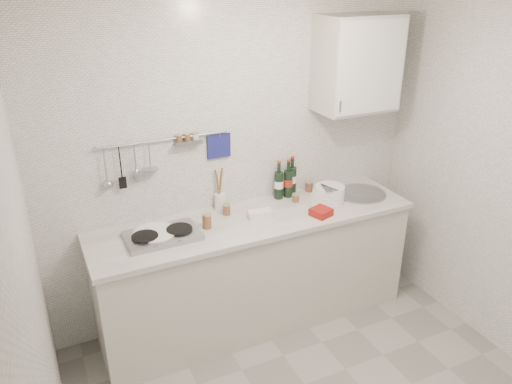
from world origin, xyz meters
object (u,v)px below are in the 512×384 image
(wall_cabinet, at_px, (357,64))
(plate_stack_hob, at_px, (154,234))
(wine_bottles, at_px, (286,178))
(utensil_crock, at_px, (220,199))
(plate_stack_sink, at_px, (328,195))

(wall_cabinet, height_order, plate_stack_hob, wall_cabinet)
(wine_bottles, height_order, utensil_crock, utensil_crock)
(wine_bottles, distance_m, utensil_crock, 0.57)
(plate_stack_sink, bearing_deg, wall_cabinet, 23.01)
(plate_stack_sink, relative_size, utensil_crock, 0.91)
(wall_cabinet, bearing_deg, utensil_crock, 173.08)
(plate_stack_sink, xyz_separation_m, wine_bottles, (-0.25, 0.23, 0.10))
(plate_stack_sink, relative_size, wine_bottles, 0.98)
(wall_cabinet, xyz_separation_m, plate_stack_sink, (-0.26, -0.11, -0.97))
(wine_bottles, bearing_deg, wall_cabinet, -13.35)
(wall_cabinet, height_order, wine_bottles, wall_cabinet)
(plate_stack_hob, distance_m, plate_stack_sink, 1.39)
(wall_cabinet, distance_m, plate_stack_hob, 1.94)
(plate_stack_hob, xyz_separation_m, wine_bottles, (1.14, 0.21, 0.14))
(wall_cabinet, relative_size, plate_stack_sink, 2.31)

